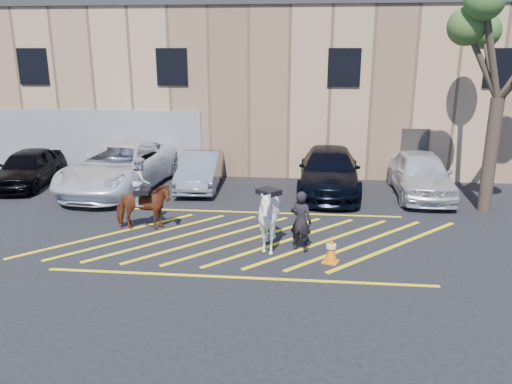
# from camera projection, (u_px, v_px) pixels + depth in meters

# --- Properties ---
(ground) EXTENTS (90.00, 90.00, 0.00)m
(ground) POSITION_uv_depth(u_px,v_px,m) (250.00, 236.00, 14.71)
(ground) COLOR black
(ground) RESTS_ON ground
(car_black_suv) EXTENTS (2.22, 4.50, 1.48)m
(car_black_suv) POSITION_uv_depth(u_px,v_px,m) (28.00, 168.00, 19.97)
(car_black_suv) COLOR black
(car_black_suv) RESTS_ON ground
(car_white_pickup) EXTENTS (3.54, 6.72, 1.80)m
(car_white_pickup) POSITION_uv_depth(u_px,v_px,m) (120.00, 166.00, 19.44)
(car_white_pickup) COLOR white
(car_white_pickup) RESTS_ON ground
(car_silver_sedan) EXTENTS (1.69, 4.27, 1.38)m
(car_silver_sedan) POSITION_uv_depth(u_px,v_px,m) (201.00, 170.00, 19.73)
(car_silver_sedan) COLOR #949BA1
(car_silver_sedan) RESTS_ON ground
(car_blue_suv) EXTENTS (2.47, 5.67, 1.62)m
(car_blue_suv) POSITION_uv_depth(u_px,v_px,m) (329.00, 171.00, 19.10)
(car_blue_suv) COLOR black
(car_blue_suv) RESTS_ON ground
(car_white_suv) EXTENTS (2.02, 4.87, 1.65)m
(car_white_suv) POSITION_uv_depth(u_px,v_px,m) (421.00, 174.00, 18.60)
(car_white_suv) COLOR silver
(car_white_suv) RESTS_ON ground
(handler) EXTENTS (0.72, 0.60, 1.68)m
(handler) POSITION_uv_depth(u_px,v_px,m) (301.00, 221.00, 13.44)
(handler) COLOR black
(handler) RESTS_ON ground
(warehouse) EXTENTS (32.42, 10.20, 7.30)m
(warehouse) POSITION_uv_depth(u_px,v_px,m) (276.00, 83.00, 25.17)
(warehouse) COLOR tan
(warehouse) RESTS_ON ground
(hatching_zone) EXTENTS (12.60, 5.12, 0.01)m
(hatching_zone) POSITION_uv_depth(u_px,v_px,m) (249.00, 240.00, 14.42)
(hatching_zone) COLOR yellow
(hatching_zone) RESTS_ON ground
(mounted_bay) EXTENTS (1.81, 1.02, 2.27)m
(mounted_bay) POSITION_uv_depth(u_px,v_px,m) (143.00, 201.00, 14.98)
(mounted_bay) COLOR maroon
(mounted_bay) RESTS_ON ground
(saddled_white) EXTENTS (2.27, 2.28, 1.88)m
(saddled_white) POSITION_uv_depth(u_px,v_px,m) (269.00, 218.00, 13.39)
(saddled_white) COLOR silver
(saddled_white) RESTS_ON ground
(traffic_cone) EXTENTS (0.49, 0.49, 0.73)m
(traffic_cone) POSITION_uv_depth(u_px,v_px,m) (331.00, 249.00, 12.81)
(traffic_cone) COLOR orange
(traffic_cone) RESTS_ON ground
(tree) EXTENTS (3.99, 4.37, 7.31)m
(tree) POSITION_uv_depth(u_px,v_px,m) (506.00, 36.00, 15.53)
(tree) COLOR #453329
(tree) RESTS_ON ground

